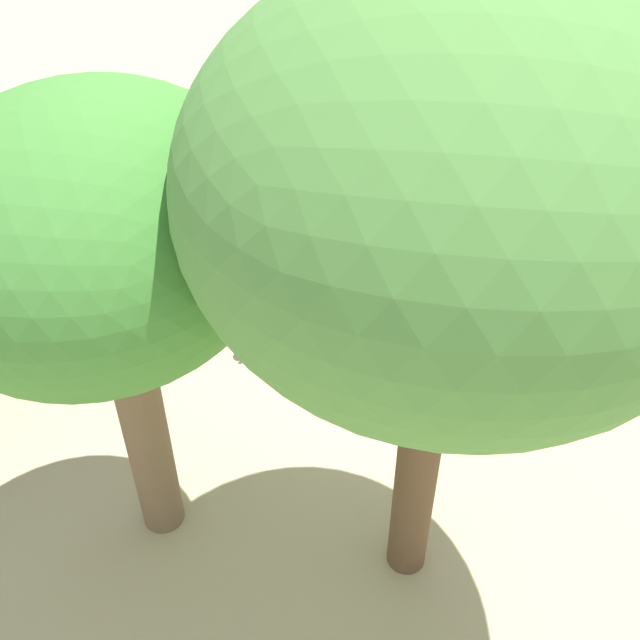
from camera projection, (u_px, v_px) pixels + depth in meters
name	position (u px, v px, depth m)	size (l,w,h in m)	color
ground_plane	(380.00, 362.00, 15.56)	(60.00, 60.00, 0.00)	tan
elephant	(359.00, 314.00, 15.58)	(1.38, 1.82, 1.26)	slate
person_handler	(255.00, 315.00, 15.31)	(0.50, 0.32, 1.62)	#3F3833
shade_tree_main	(102.00, 236.00, 8.84)	(4.96, 4.55, 7.57)	brown
shade_tree_secondary	(454.00, 183.00, 7.48)	(6.44, 5.90, 9.20)	brown
wooden_bench	(386.00, 237.00, 18.70)	(1.05, 1.41, 0.88)	#9E7A51
picnic_table_near	(450.00, 208.00, 19.65)	(2.07, 2.07, 0.78)	brown
picnic_table_far	(558.00, 263.00, 17.56)	(1.54, 1.52, 0.78)	olive
market_stall_blue	(13.00, 255.00, 16.82)	(2.50, 2.50, 2.52)	#59514C
market_stall_orange	(60.00, 202.00, 18.83)	(2.50, 2.50, 2.52)	#59514C
feed_bucket	(320.00, 379.00, 14.90)	(0.36, 0.36, 0.32)	gray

